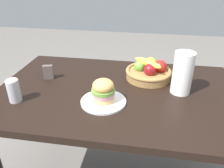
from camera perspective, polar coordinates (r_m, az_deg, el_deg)
dining_table at (r=1.39m, az=1.08°, el=-5.09°), size 1.40×0.90×0.75m
plate at (r=1.22m, az=-2.14°, el=-4.36°), size 0.24×0.24×0.01m
sandwich at (r=1.19m, az=-2.20°, el=-1.60°), size 0.12×0.12×0.12m
soda_can at (r=1.31m, az=-23.25°, el=-1.52°), size 0.07×0.07×0.13m
fruit_basket at (r=1.47m, az=9.18°, el=3.11°), size 0.29×0.29×0.14m
paper_towel_roll at (r=1.32m, az=17.16°, el=2.60°), size 0.11×0.11×0.24m
napkin_holder at (r=1.51m, az=-15.59°, el=2.87°), size 0.07×0.05×0.09m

